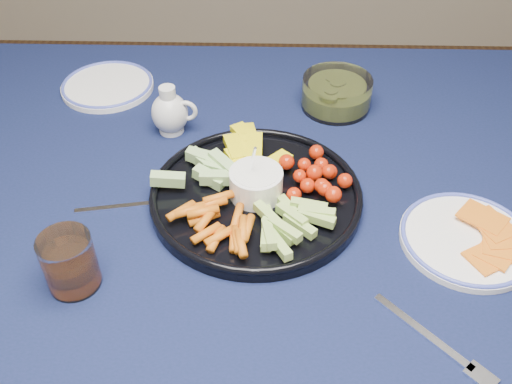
{
  "coord_description": "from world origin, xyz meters",
  "views": [
    {
      "loc": [
        -0.05,
        -0.65,
        1.36
      ],
      "look_at": [
        -0.07,
        0.02,
        0.77
      ],
      "focal_mm": 40.0,
      "sensor_mm": 36.0,
      "label": 1
    }
  ],
  "objects_px": {
    "cheese_plate": "(467,238)",
    "juice_tumbler": "(70,265)",
    "side_plate_extra": "(108,85)",
    "pickle_bowl": "(336,94)",
    "dining_table": "(298,248)",
    "crudite_platter": "(254,192)",
    "creamer_pitcher": "(170,113)"
  },
  "relations": [
    {
      "from": "pickle_bowl",
      "to": "cheese_plate",
      "type": "relative_size",
      "value": 0.68
    },
    {
      "from": "crudite_platter",
      "to": "creamer_pitcher",
      "type": "distance_m",
      "value": 0.24
    },
    {
      "from": "dining_table",
      "to": "cheese_plate",
      "type": "bearing_deg",
      "value": -14.63
    },
    {
      "from": "crudite_platter",
      "to": "pickle_bowl",
      "type": "height_order",
      "value": "crudite_platter"
    },
    {
      "from": "pickle_bowl",
      "to": "crudite_platter",
      "type": "bearing_deg",
      "value": -118.48
    },
    {
      "from": "crudite_platter",
      "to": "cheese_plate",
      "type": "xyz_separation_m",
      "value": [
        0.31,
        -0.08,
        -0.01
      ]
    },
    {
      "from": "dining_table",
      "to": "side_plate_extra",
      "type": "height_order",
      "value": "side_plate_extra"
    },
    {
      "from": "dining_table",
      "to": "crudite_platter",
      "type": "xyz_separation_m",
      "value": [
        -0.07,
        0.02,
        0.11
      ]
    },
    {
      "from": "dining_table",
      "to": "juice_tumbler",
      "type": "relative_size",
      "value": 19.79
    },
    {
      "from": "pickle_bowl",
      "to": "juice_tumbler",
      "type": "bearing_deg",
      "value": -131.11
    },
    {
      "from": "dining_table",
      "to": "crudite_platter",
      "type": "distance_m",
      "value": 0.13
    },
    {
      "from": "crudite_platter",
      "to": "side_plate_extra",
      "type": "bearing_deg",
      "value": 133.14
    },
    {
      "from": "creamer_pitcher",
      "to": "dining_table",
      "type": "bearing_deg",
      "value": -41.76
    },
    {
      "from": "creamer_pitcher",
      "to": "pickle_bowl",
      "type": "xyz_separation_m",
      "value": [
        0.31,
        0.09,
        -0.01
      ]
    },
    {
      "from": "cheese_plate",
      "to": "side_plate_extra",
      "type": "distance_m",
      "value": 0.74
    },
    {
      "from": "side_plate_extra",
      "to": "cheese_plate",
      "type": "bearing_deg",
      "value": -33.37
    },
    {
      "from": "dining_table",
      "to": "juice_tumbler",
      "type": "height_order",
      "value": "juice_tumbler"
    },
    {
      "from": "dining_table",
      "to": "juice_tumbler",
      "type": "distance_m",
      "value": 0.37
    },
    {
      "from": "dining_table",
      "to": "pickle_bowl",
      "type": "distance_m",
      "value": 0.32
    },
    {
      "from": "pickle_bowl",
      "to": "cheese_plate",
      "type": "bearing_deg",
      "value": -65.11
    },
    {
      "from": "dining_table",
      "to": "juice_tumbler",
      "type": "xyz_separation_m",
      "value": [
        -0.31,
        -0.15,
        0.12
      ]
    },
    {
      "from": "cheese_plate",
      "to": "juice_tumbler",
      "type": "bearing_deg",
      "value": -170.74
    },
    {
      "from": "cheese_plate",
      "to": "juice_tumbler",
      "type": "distance_m",
      "value": 0.56
    },
    {
      "from": "pickle_bowl",
      "to": "side_plate_extra",
      "type": "height_order",
      "value": "pickle_bowl"
    },
    {
      "from": "juice_tumbler",
      "to": "cheese_plate",
      "type": "bearing_deg",
      "value": 9.26
    },
    {
      "from": "creamer_pitcher",
      "to": "side_plate_extra",
      "type": "bearing_deg",
      "value": 136.86
    },
    {
      "from": "juice_tumbler",
      "to": "side_plate_extra",
      "type": "distance_m",
      "value": 0.5
    },
    {
      "from": "side_plate_extra",
      "to": "pickle_bowl",
      "type": "bearing_deg",
      "value": -6.63
    },
    {
      "from": "creamer_pitcher",
      "to": "juice_tumbler",
      "type": "height_order",
      "value": "creamer_pitcher"
    },
    {
      "from": "crudite_platter",
      "to": "juice_tumbler",
      "type": "height_order",
      "value": "crudite_platter"
    },
    {
      "from": "dining_table",
      "to": "side_plate_extra",
      "type": "relative_size",
      "value": 9.06
    },
    {
      "from": "dining_table",
      "to": "cheese_plate",
      "type": "relative_size",
      "value": 8.57
    }
  ]
}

